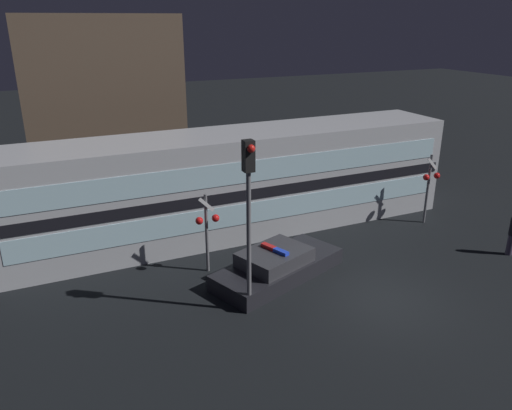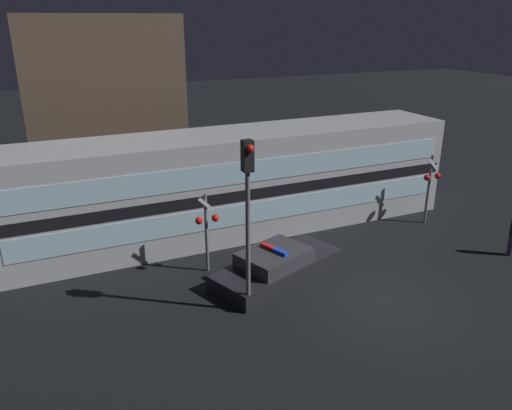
% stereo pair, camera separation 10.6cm
% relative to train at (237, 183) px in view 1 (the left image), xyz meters
% --- Properties ---
extents(ground_plane, '(120.00, 120.00, 0.00)m').
position_rel_train_xyz_m(ground_plane, '(2.13, -7.28, -2.13)').
color(ground_plane, black).
extents(train, '(18.90, 3.21, 4.26)m').
position_rel_train_xyz_m(train, '(0.00, 0.00, 0.00)').
color(train, '#B7BABF').
rests_on(train, ground_plane).
extents(police_car, '(5.29, 3.52, 1.18)m').
position_rel_train_xyz_m(police_car, '(-0.34, -4.45, -1.70)').
color(police_car, black).
rests_on(police_car, ground_plane).
extents(pedestrian, '(0.29, 0.29, 1.71)m').
position_rel_train_xyz_m(pedestrian, '(8.60, -6.58, -1.25)').
color(pedestrian, '#3F384C').
rests_on(pedestrian, ground_plane).
extents(crossing_signal_near, '(0.86, 0.33, 3.12)m').
position_rel_train_xyz_m(crossing_signal_near, '(7.88, -2.77, -0.24)').
color(crossing_signal_near, slate).
rests_on(crossing_signal_near, ground_plane).
extents(crossing_signal_far, '(0.86, 0.33, 2.93)m').
position_rel_train_xyz_m(crossing_signal_far, '(-2.41, -3.07, -0.34)').
color(crossing_signal_far, slate).
rests_on(crossing_signal_far, ground_plane).
extents(traffic_light_corner, '(0.30, 0.46, 5.43)m').
position_rel_train_xyz_m(traffic_light_corner, '(-2.12, -6.04, 1.56)').
color(traffic_light_corner, slate).
rests_on(traffic_light_corner, ground_plane).
extents(building_left, '(7.65, 6.63, 8.77)m').
position_rel_train_xyz_m(building_left, '(-3.94, 9.66, 2.26)').
color(building_left, brown).
rests_on(building_left, ground_plane).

